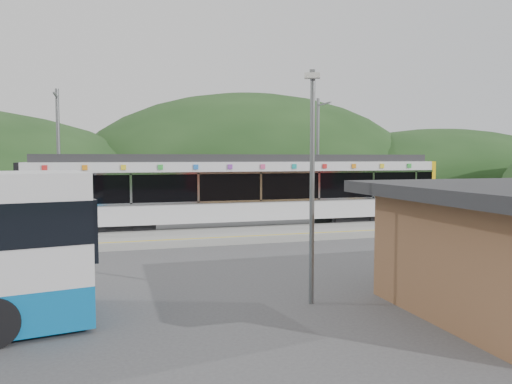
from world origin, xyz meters
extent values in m
plane|color=#4C4C4F|center=(0.00, 0.00, 0.00)|extent=(120.00, 120.00, 0.00)
ellipsoid|color=#1E3D19|center=(16.00, 54.00, 0.00)|extent=(52.00, 39.00, 26.00)
ellipsoid|color=#1E3D19|center=(45.00, 48.00, 0.00)|extent=(44.00, 33.00, 16.00)
cube|color=#9E9E99|center=(0.00, 3.30, 0.15)|extent=(26.00, 3.20, 0.30)
cube|color=yellow|center=(0.00, 2.00, 0.30)|extent=(26.00, 0.10, 0.01)
cube|color=black|center=(-4.22, 6.00, 0.30)|extent=(3.20, 2.20, 0.56)
cube|color=black|center=(7.78, 6.00, 0.30)|extent=(3.20, 2.20, 0.56)
cube|color=silver|center=(1.78, 6.00, 1.04)|extent=(20.00, 2.90, 0.92)
cube|color=black|center=(1.78, 6.00, 2.23)|extent=(20.00, 2.96, 1.45)
cube|color=silver|center=(1.78, 4.50, 1.55)|extent=(20.00, 0.05, 0.10)
cube|color=silver|center=(1.78, 4.50, 2.90)|extent=(20.00, 0.05, 0.10)
cube|color=silver|center=(1.78, 6.00, 3.17)|extent=(20.00, 2.90, 0.45)
cube|color=#2D2D30|center=(1.78, 6.00, 3.58)|extent=(19.40, 2.50, 0.36)
cube|color=yellow|center=(11.90, 6.00, 1.90)|extent=(0.24, 2.92, 3.00)
cube|color=black|center=(-8.32, 6.00, 1.90)|extent=(0.20, 2.92, 3.00)
cube|color=silver|center=(-6.72, 4.50, 2.23)|extent=(0.10, 0.05, 1.35)
cube|color=silver|center=(-3.72, 4.50, 2.23)|extent=(0.10, 0.05, 1.35)
cube|color=silver|center=(-0.72, 4.50, 2.23)|extent=(0.10, 0.05, 1.35)
cube|color=silver|center=(2.28, 4.50, 2.23)|extent=(0.10, 0.05, 1.35)
cube|color=silver|center=(5.28, 4.50, 2.23)|extent=(0.10, 0.05, 1.35)
cube|color=silver|center=(8.28, 4.50, 2.23)|extent=(0.10, 0.05, 1.35)
cube|color=silver|center=(10.78, 4.50, 2.23)|extent=(0.10, 0.05, 1.35)
cube|color=red|center=(-7.22, 4.51, 3.18)|extent=(0.22, 0.04, 0.22)
cube|color=orange|center=(-5.62, 4.51, 3.18)|extent=(0.22, 0.04, 0.22)
cube|color=yellow|center=(-4.02, 4.51, 3.18)|extent=(0.22, 0.04, 0.22)
cube|color=green|center=(-2.42, 4.51, 3.18)|extent=(0.22, 0.04, 0.22)
cube|color=blue|center=(-0.82, 4.51, 3.18)|extent=(0.22, 0.04, 0.22)
cube|color=purple|center=(0.78, 4.51, 3.18)|extent=(0.22, 0.04, 0.22)
cube|color=#E54C8C|center=(2.38, 4.51, 3.18)|extent=(0.22, 0.04, 0.22)
cube|color=#19A5A5|center=(3.98, 4.51, 3.18)|extent=(0.22, 0.04, 0.22)
cube|color=red|center=(5.58, 4.51, 3.18)|extent=(0.22, 0.04, 0.22)
cube|color=orange|center=(7.18, 4.51, 3.18)|extent=(0.22, 0.04, 0.22)
cube|color=yellow|center=(8.78, 4.51, 3.18)|extent=(0.22, 0.04, 0.22)
cube|color=green|center=(10.38, 4.51, 3.18)|extent=(0.22, 0.04, 0.22)
cylinder|color=slate|center=(-7.00, 8.60, 3.50)|extent=(0.18, 0.18, 7.00)
cube|color=slate|center=(-7.00, 7.80, 6.60)|extent=(0.08, 1.80, 0.08)
cylinder|color=slate|center=(7.00, 8.60, 3.50)|extent=(0.18, 0.18, 7.00)
cube|color=slate|center=(7.00, 7.80, 6.60)|extent=(0.08, 1.80, 0.08)
cylinder|color=slate|center=(0.07, -6.82, 2.81)|extent=(0.12, 0.12, 5.61)
cube|color=slate|center=(0.07, -7.24, 5.52)|extent=(0.49, 0.90, 0.12)
cube|color=silver|center=(0.07, -7.66, 5.45)|extent=(0.39, 0.31, 0.12)
camera|label=1|loc=(-4.73, -18.06, 3.62)|focal=35.00mm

